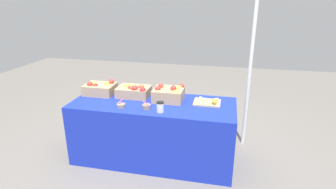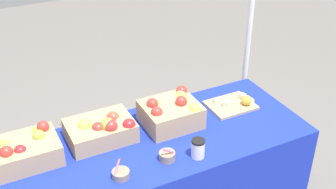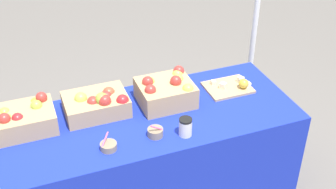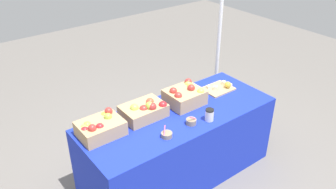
{
  "view_description": "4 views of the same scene",
  "coord_description": "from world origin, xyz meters",
  "px_view_note": "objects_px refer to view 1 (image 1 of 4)",
  "views": [
    {
      "loc": [
        0.81,
        -2.86,
        1.9
      ],
      "look_at": [
        0.18,
        0.0,
        0.85
      ],
      "focal_mm": 29.21,
      "sensor_mm": 36.0,
      "label": 1
    },
    {
      "loc": [
        -0.89,
        -1.95,
        2.33
      ],
      "look_at": [
        0.12,
        0.07,
        0.99
      ],
      "focal_mm": 47.03,
      "sensor_mm": 36.0,
      "label": 2
    },
    {
      "loc": [
        -0.68,
        -2.16,
        2.39
      ],
      "look_at": [
        0.16,
        0.06,
        0.82
      ],
      "focal_mm": 47.79,
      "sensor_mm": 36.0,
      "label": 3
    },
    {
      "loc": [
        -1.74,
        -2.11,
        2.5
      ],
      "look_at": [
        -0.11,
        0.02,
        0.97
      ],
      "focal_mm": 37.21,
      "sensor_mm": 36.0,
      "label": 4
    }
  ],
  "objects_px": {
    "coffee_cup": "(160,107)",
    "tent_pole": "(250,66)",
    "apple_crate_middle": "(134,91)",
    "cutting_board_front": "(209,102)",
    "sample_bowl_near": "(121,106)",
    "sample_bowl_mid": "(146,107)",
    "apple_crate_right": "(169,94)",
    "apple_crate_left": "(100,88)"
  },
  "relations": [
    {
      "from": "cutting_board_front",
      "to": "sample_bowl_near",
      "type": "xyz_separation_m",
      "value": [
        -0.94,
        -0.32,
        0.0
      ]
    },
    {
      "from": "apple_crate_left",
      "to": "apple_crate_right",
      "type": "xyz_separation_m",
      "value": [
        0.9,
        -0.03,
        0.01
      ]
    },
    {
      "from": "coffee_cup",
      "to": "tent_pole",
      "type": "distance_m",
      "value": 1.31
    },
    {
      "from": "apple_crate_middle",
      "to": "cutting_board_front",
      "type": "relative_size",
      "value": 1.29
    },
    {
      "from": "sample_bowl_mid",
      "to": "tent_pole",
      "type": "bearing_deg",
      "value": 36.03
    },
    {
      "from": "apple_crate_left",
      "to": "tent_pole",
      "type": "height_order",
      "value": "tent_pole"
    },
    {
      "from": "coffee_cup",
      "to": "apple_crate_left",
      "type": "bearing_deg",
      "value": 155.81
    },
    {
      "from": "sample_bowl_mid",
      "to": "coffee_cup",
      "type": "height_order",
      "value": "coffee_cup"
    },
    {
      "from": "apple_crate_right",
      "to": "cutting_board_front",
      "type": "distance_m",
      "value": 0.48
    },
    {
      "from": "tent_pole",
      "to": "sample_bowl_mid",
      "type": "bearing_deg",
      "value": -143.97
    },
    {
      "from": "apple_crate_right",
      "to": "coffee_cup",
      "type": "height_order",
      "value": "apple_crate_right"
    },
    {
      "from": "apple_crate_right",
      "to": "sample_bowl_mid",
      "type": "bearing_deg",
      "value": -120.44
    },
    {
      "from": "sample_bowl_near",
      "to": "coffee_cup",
      "type": "distance_m",
      "value": 0.46
    },
    {
      "from": "apple_crate_left",
      "to": "apple_crate_right",
      "type": "height_order",
      "value": "apple_crate_right"
    },
    {
      "from": "cutting_board_front",
      "to": "coffee_cup",
      "type": "relative_size",
      "value": 2.66
    },
    {
      "from": "sample_bowl_mid",
      "to": "coffee_cup",
      "type": "bearing_deg",
      "value": -17.3
    },
    {
      "from": "apple_crate_middle",
      "to": "apple_crate_left",
      "type": "bearing_deg",
      "value": -179.41
    },
    {
      "from": "coffee_cup",
      "to": "tent_pole",
      "type": "height_order",
      "value": "tent_pole"
    },
    {
      "from": "sample_bowl_mid",
      "to": "tent_pole",
      "type": "relative_size",
      "value": 0.05
    },
    {
      "from": "coffee_cup",
      "to": "tent_pole",
      "type": "bearing_deg",
      "value": 42.39
    },
    {
      "from": "apple_crate_middle",
      "to": "apple_crate_right",
      "type": "bearing_deg",
      "value": -4.76
    },
    {
      "from": "apple_crate_right",
      "to": "sample_bowl_near",
      "type": "height_order",
      "value": "apple_crate_right"
    },
    {
      "from": "apple_crate_right",
      "to": "cutting_board_front",
      "type": "relative_size",
      "value": 1.13
    },
    {
      "from": "sample_bowl_near",
      "to": "apple_crate_right",
      "type": "bearing_deg",
      "value": 35.2
    },
    {
      "from": "sample_bowl_near",
      "to": "coffee_cup",
      "type": "xyz_separation_m",
      "value": [
        0.46,
        -0.03,
        0.04
      ]
    },
    {
      "from": "tent_pole",
      "to": "cutting_board_front",
      "type": "bearing_deg",
      "value": -132.1
    },
    {
      "from": "apple_crate_middle",
      "to": "sample_bowl_mid",
      "type": "xyz_separation_m",
      "value": [
        0.26,
        -0.35,
        -0.04
      ]
    },
    {
      "from": "apple_crate_middle",
      "to": "sample_bowl_near",
      "type": "relative_size",
      "value": 4.09
    },
    {
      "from": "apple_crate_middle",
      "to": "apple_crate_right",
      "type": "relative_size",
      "value": 1.14
    },
    {
      "from": "apple_crate_left",
      "to": "sample_bowl_near",
      "type": "distance_m",
      "value": 0.57
    },
    {
      "from": "cutting_board_front",
      "to": "tent_pole",
      "type": "distance_m",
      "value": 0.76
    },
    {
      "from": "apple_crate_right",
      "to": "sample_bowl_near",
      "type": "xyz_separation_m",
      "value": [
        -0.47,
        -0.33,
        -0.06
      ]
    },
    {
      "from": "apple_crate_middle",
      "to": "sample_bowl_mid",
      "type": "height_order",
      "value": "apple_crate_middle"
    },
    {
      "from": "apple_crate_middle",
      "to": "sample_bowl_mid",
      "type": "bearing_deg",
      "value": -53.29
    },
    {
      "from": "cutting_board_front",
      "to": "coffee_cup",
      "type": "bearing_deg",
      "value": -143.87
    },
    {
      "from": "tent_pole",
      "to": "apple_crate_right",
      "type": "bearing_deg",
      "value": -151.86
    },
    {
      "from": "apple_crate_right",
      "to": "apple_crate_left",
      "type": "bearing_deg",
      "value": 177.94
    },
    {
      "from": "apple_crate_middle",
      "to": "tent_pole",
      "type": "relative_size",
      "value": 0.18
    },
    {
      "from": "apple_crate_middle",
      "to": "coffee_cup",
      "type": "xyz_separation_m",
      "value": [
        0.43,
        -0.4,
        -0.01
      ]
    },
    {
      "from": "cutting_board_front",
      "to": "apple_crate_right",
      "type": "bearing_deg",
      "value": 178.81
    },
    {
      "from": "cutting_board_front",
      "to": "coffee_cup",
      "type": "xyz_separation_m",
      "value": [
        -0.49,
        -0.36,
        0.04
      ]
    },
    {
      "from": "apple_crate_right",
      "to": "apple_crate_middle",
      "type": "bearing_deg",
      "value": 175.24
    }
  ]
}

